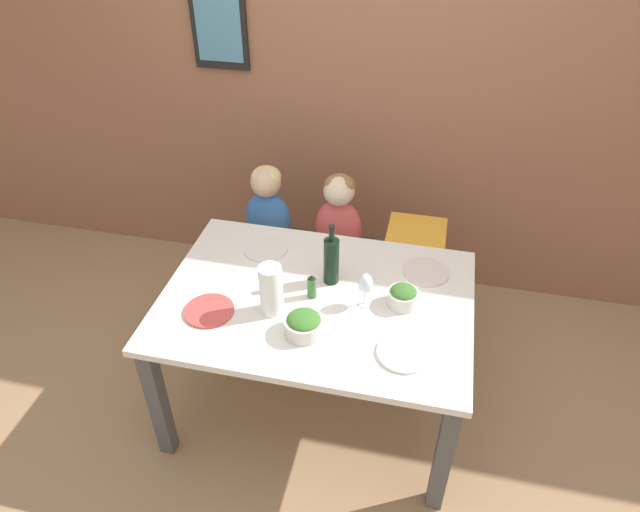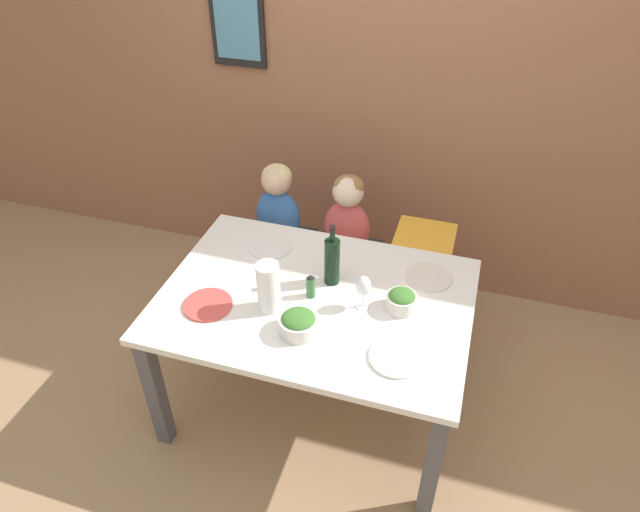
{
  "view_description": "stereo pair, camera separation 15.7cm",
  "coord_description": "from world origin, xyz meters",
  "views": [
    {
      "loc": [
        0.45,
        -1.91,
        2.48
      ],
      "look_at": [
        0.0,
        0.08,
        0.92
      ],
      "focal_mm": 32.0,
      "sensor_mm": 36.0,
      "label": 1
    },
    {
      "loc": [
        0.6,
        -1.87,
        2.48
      ],
      "look_at": [
        0.0,
        0.08,
        0.92
      ],
      "focal_mm": 32.0,
      "sensor_mm": 36.0,
      "label": 2
    }
  ],
  "objects": [
    {
      "name": "salad_bowl_small",
      "position": [
        0.39,
        0.04,
        0.79
      ],
      "size": [
        0.14,
        0.14,
        0.1
      ],
      "color": "silver",
      "rests_on": "dining_table"
    },
    {
      "name": "chair_right_highchair",
      "position": [
        0.4,
        0.71,
        0.53
      ],
      "size": [
        0.32,
        0.31,
        0.69
      ],
      "color": "silver",
      "rests_on": "ground_plane"
    },
    {
      "name": "person_child_center",
      "position": [
        -0.04,
        0.72,
        0.74
      ],
      "size": [
        0.26,
        0.18,
        0.5
      ],
      "color": "#C64C4C",
      "rests_on": "chair_far_center"
    },
    {
      "name": "salad_bowl_large",
      "position": [
        0.0,
        -0.23,
        0.79
      ],
      "size": [
        0.17,
        0.17,
        0.1
      ],
      "color": "silver",
      "rests_on": "dining_table"
    },
    {
      "name": "paper_towel_roll",
      "position": [
        -0.17,
        -0.13,
        0.86
      ],
      "size": [
        0.1,
        0.1,
        0.24
      ],
      "color": "white",
      "rests_on": "dining_table"
    },
    {
      "name": "condiment_bottle_hot_sauce",
      "position": [
        -0.02,
        -0.0,
        0.8
      ],
      "size": [
        0.04,
        0.04,
        0.12
      ],
      "color": "#336633",
      "rests_on": "dining_table"
    },
    {
      "name": "dinner_plate_front_left",
      "position": [
        -0.44,
        -0.2,
        0.75
      ],
      "size": [
        0.22,
        0.22,
        0.01
      ],
      "color": "#D14C47",
      "rests_on": "dining_table"
    },
    {
      "name": "ground_plane",
      "position": [
        0.0,
        0.0,
        0.0
      ],
      "size": [
        14.0,
        14.0,
        0.0
      ],
      "primitive_type": "plane",
      "color": "#9E7A56"
    },
    {
      "name": "chair_far_center",
      "position": [
        -0.04,
        0.71,
        0.39
      ],
      "size": [
        0.38,
        0.37,
        0.47
      ],
      "color": "silver",
      "rests_on": "ground_plane"
    },
    {
      "name": "person_child_left",
      "position": [
        -0.45,
        0.72,
        0.74
      ],
      "size": [
        0.26,
        0.18,
        0.5
      ],
      "color": "#3366B2",
      "rests_on": "chair_far_left"
    },
    {
      "name": "dinner_plate_back_right",
      "position": [
        0.48,
        0.29,
        0.75
      ],
      "size": [
        0.22,
        0.22,
        0.01
      ],
      "color": "silver",
      "rests_on": "dining_table"
    },
    {
      "name": "wine_glass_near",
      "position": [
        0.22,
        0.0,
        0.86
      ],
      "size": [
        0.07,
        0.07,
        0.17
      ],
      "color": "white",
      "rests_on": "dining_table"
    },
    {
      "name": "wall_back",
      "position": [
        -0.0,
        1.21,
        1.35
      ],
      "size": [
        10.0,
        0.09,
        2.7
      ],
      "color": "#8E5B42",
      "rests_on": "ground_plane"
    },
    {
      "name": "wine_bottle",
      "position": [
        0.04,
        0.13,
        0.87
      ],
      "size": [
        0.07,
        0.07,
        0.32
      ],
      "color": "black",
      "rests_on": "dining_table"
    },
    {
      "name": "dinner_plate_front_right",
      "position": [
        0.43,
        -0.27,
        0.75
      ],
      "size": [
        0.22,
        0.22,
        0.01
      ],
      "color": "silver",
      "rests_on": "dining_table"
    },
    {
      "name": "dining_table",
      "position": [
        0.0,
        0.0,
        0.64
      ],
      "size": [
        1.42,
        1.01,
        0.74
      ],
      "color": "white",
      "rests_on": "ground_plane"
    },
    {
      "name": "dinner_plate_back_left",
      "position": [
        -0.33,
        0.29,
        0.75
      ],
      "size": [
        0.22,
        0.22,
        0.01
      ],
      "color": "silver",
      "rests_on": "dining_table"
    },
    {
      "name": "chair_far_left",
      "position": [
        -0.45,
        0.71,
        0.39
      ],
      "size": [
        0.38,
        0.37,
        0.47
      ],
      "color": "silver",
      "rests_on": "ground_plane"
    }
  ]
}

